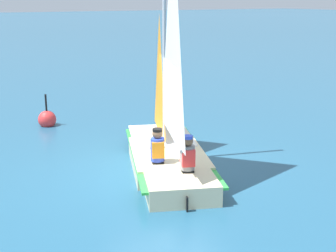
{
  "coord_description": "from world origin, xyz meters",
  "views": [
    {
      "loc": [
        5.24,
        8.77,
        3.81
      ],
      "look_at": [
        0.0,
        0.0,
        1.02
      ],
      "focal_mm": 50.0,
      "sensor_mm": 36.0,
      "label": 1
    }
  ],
  "objects_px": {
    "sailboat_main": "(168,138)",
    "sailor_helm": "(157,153)",
    "buoy_marker": "(47,119)",
    "sailor_crew": "(187,161)"
  },
  "relations": [
    {
      "from": "sailboat_main",
      "to": "buoy_marker",
      "type": "relative_size",
      "value": 5.34
    },
    {
      "from": "sailor_helm",
      "to": "buoy_marker",
      "type": "distance_m",
      "value": 5.74
    },
    {
      "from": "sailor_crew",
      "to": "buoy_marker",
      "type": "height_order",
      "value": "sailor_crew"
    },
    {
      "from": "sailboat_main",
      "to": "sailor_crew",
      "type": "distance_m",
      "value": 1.3
    },
    {
      "from": "sailor_helm",
      "to": "sailor_crew",
      "type": "xyz_separation_m",
      "value": [
        -0.26,
        0.77,
        0.0
      ]
    },
    {
      "from": "buoy_marker",
      "to": "sailor_helm",
      "type": "bearing_deg",
      "value": 97.01
    },
    {
      "from": "sailboat_main",
      "to": "sailor_helm",
      "type": "distance_m",
      "value": 0.75
    },
    {
      "from": "sailboat_main",
      "to": "buoy_marker",
      "type": "distance_m",
      "value": 5.38
    },
    {
      "from": "sailor_crew",
      "to": "buoy_marker",
      "type": "bearing_deg",
      "value": 30.55
    },
    {
      "from": "sailor_crew",
      "to": "buoy_marker",
      "type": "relative_size",
      "value": 1.09
    }
  ]
}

